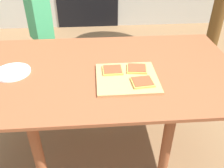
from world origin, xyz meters
TOP-DOWN VIEW (x-y plane):
  - ground_plane at (0.00, 0.00)m, footprint 16.00×16.00m
  - dining_table at (0.00, 0.00)m, footprint 1.58×0.89m
  - cutting_board at (0.14, -0.11)m, footprint 0.32×0.31m
  - pizza_slice_far_right at (0.21, -0.04)m, footprint 0.12×0.11m
  - pizza_slice_near_right at (0.21, -0.17)m, footprint 0.12×0.11m
  - pizza_slice_far_left at (0.07, -0.04)m, footprint 0.11×0.10m
  - plate_white_left at (-0.48, 0.00)m, footprint 0.20×0.20m
  - child_left at (-0.47, 0.83)m, footprint 0.24×0.28m

SIDE VIEW (x-z plane):
  - ground_plane at x=0.00m, z-range 0.00..0.00m
  - dining_table at x=0.00m, z-range 0.25..0.94m
  - child_left at x=-0.47m, z-range 0.08..1.18m
  - plate_white_left at x=-0.48m, z-range 0.69..0.70m
  - cutting_board at x=0.14m, z-range 0.69..0.70m
  - pizza_slice_far_right at x=0.21m, z-range 0.70..0.71m
  - pizza_slice_near_right at x=0.21m, z-range 0.70..0.71m
  - pizza_slice_far_left at x=0.07m, z-range 0.70..0.71m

